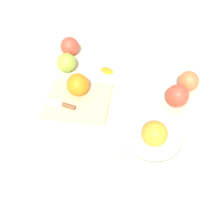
{
  "coord_description": "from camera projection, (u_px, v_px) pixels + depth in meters",
  "views": [
    {
      "loc": [
        -0.15,
        0.6,
        0.68
      ],
      "look_at": [
        -0.03,
        0.08,
        0.04
      ],
      "focal_mm": 44.35,
      "sensor_mm": 36.0,
      "label": 1
    }
  ],
  "objects": [
    {
      "name": "knife",
      "position": [
        60.0,
        104.0,
        0.88
      ],
      "size": [
        0.16,
        0.04,
        0.01
      ],
      "color": "silver",
      "rests_on": "cutting_board"
    },
    {
      "name": "apple_front_left",
      "position": [
        189.0,
        81.0,
        0.93
      ],
      "size": [
        0.07,
        0.07,
        0.07
      ],
      "primitive_type": "sphere",
      "color": "#CC6638",
      "rests_on": "ground_plane"
    },
    {
      "name": "ground_plane",
      "position": [
        108.0,
        101.0,
        0.92
      ],
      "size": [
        2.4,
        2.4,
        0.0
      ],
      "primitive_type": "plane",
      "color": "beige"
    },
    {
      "name": "apple_front_right_2",
      "position": [
        70.0,
        46.0,
        1.05
      ],
      "size": [
        0.07,
        0.07,
        0.07
      ],
      "primitive_type": "sphere",
      "color": "#D6422D",
      "rests_on": "ground_plane"
    },
    {
      "name": "orange_on_board",
      "position": [
        78.0,
        85.0,
        0.89
      ],
      "size": [
        0.07,
        0.07,
        0.07
      ],
      "primitive_type": "sphere",
      "color": "orange",
      "rests_on": "cutting_board"
    },
    {
      "name": "citrus_peel",
      "position": [
        107.0,
        70.0,
        1.01
      ],
      "size": [
        0.06,
        0.05,
        0.01
      ],
      "primitive_type": "ellipsoid",
      "rotation": [
        0.0,
        0.0,
        5.86
      ],
      "color": "orange",
      "rests_on": "ground_plane"
    },
    {
      "name": "cutting_board",
      "position": [
        78.0,
        101.0,
        0.91
      ],
      "size": [
        0.22,
        0.19,
        0.02
      ],
      "primitive_type": "cube",
      "rotation": [
        0.0,
        0.0,
        0.09
      ],
      "color": "#DBB77F",
      "rests_on": "ground_plane"
    },
    {
      "name": "bowl",
      "position": [
        152.0,
        140.0,
        0.77
      ],
      "size": [
        0.2,
        0.2,
        0.1
      ],
      "color": "beige",
      "rests_on": "ground_plane"
    },
    {
      "name": "apple_front_left_2",
      "position": [
        177.0,
        96.0,
        0.88
      ],
      "size": [
        0.07,
        0.07,
        0.07
      ],
      "primitive_type": "sphere",
      "color": "#D6422D",
      "rests_on": "ground_plane"
    },
    {
      "name": "apple_front_right",
      "position": [
        67.0,
        63.0,
        0.99
      ],
      "size": [
        0.07,
        0.07,
        0.07
      ],
      "primitive_type": "sphere",
      "color": "#8EB738",
      "rests_on": "ground_plane"
    }
  ]
}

